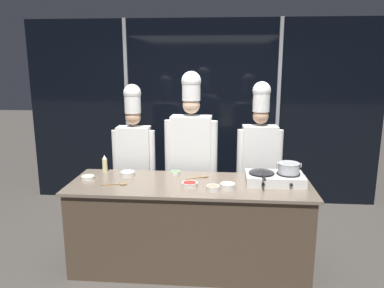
{
  "coord_description": "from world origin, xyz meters",
  "views": [
    {
      "loc": [
        0.32,
        -3.57,
        2.11
      ],
      "look_at": [
        0.0,
        0.25,
        1.25
      ],
      "focal_mm": 35.0,
      "sensor_mm": 36.0,
      "label": 1
    }
  ],
  "objects_px": {
    "prep_bowl_garlic": "(228,186)",
    "chef_line": "(259,150)",
    "chef_head": "(134,150)",
    "stock_pot": "(289,168)",
    "prep_bowl_scallions": "(175,173)",
    "chef_sous": "(191,145)",
    "frying_pan": "(262,171)",
    "prep_bowl_bean_sprouts": "(128,173)",
    "prep_bowl_bell_pepper": "(190,184)",
    "prep_bowl_mushrooms": "(213,188)",
    "prep_bowl_chicken": "(88,177)",
    "serving_spoon_slotted": "(202,177)",
    "squeeze_bottle_oil": "(105,164)",
    "serving_spoon_solid": "(120,184)",
    "portable_stove": "(275,178)"
  },
  "relations": [
    {
      "from": "frying_pan",
      "to": "prep_bowl_chicken",
      "type": "relative_size",
      "value": 3.27
    },
    {
      "from": "prep_bowl_bean_sprouts",
      "to": "prep_bowl_garlic",
      "type": "bearing_deg",
      "value": -16.77
    },
    {
      "from": "squeeze_bottle_oil",
      "to": "portable_stove",
      "type": "bearing_deg",
      "value": -7.8
    },
    {
      "from": "frying_pan",
      "to": "prep_bowl_bean_sprouts",
      "type": "distance_m",
      "value": 1.41
    },
    {
      "from": "prep_bowl_garlic",
      "to": "frying_pan",
      "type": "bearing_deg",
      "value": 30.98
    },
    {
      "from": "chef_head",
      "to": "prep_bowl_mushrooms",
      "type": "bearing_deg",
      "value": 136.92
    },
    {
      "from": "prep_bowl_bell_pepper",
      "to": "prep_bowl_chicken",
      "type": "distance_m",
      "value": 1.09
    },
    {
      "from": "serving_spoon_slotted",
      "to": "prep_bowl_scallions",
      "type": "bearing_deg",
      "value": 165.47
    },
    {
      "from": "prep_bowl_scallions",
      "to": "squeeze_bottle_oil",
      "type": "bearing_deg",
      "value": 176.28
    },
    {
      "from": "prep_bowl_mushrooms",
      "to": "prep_bowl_chicken",
      "type": "distance_m",
      "value": 1.34
    },
    {
      "from": "portable_stove",
      "to": "chef_line",
      "type": "relative_size",
      "value": 0.31
    },
    {
      "from": "prep_bowl_mushrooms",
      "to": "chef_head",
      "type": "distance_m",
      "value": 1.29
    },
    {
      "from": "stock_pot",
      "to": "squeeze_bottle_oil",
      "type": "bearing_deg",
      "value": 172.73
    },
    {
      "from": "chef_head",
      "to": "frying_pan",
      "type": "bearing_deg",
      "value": 156.28
    },
    {
      "from": "prep_bowl_bean_sprouts",
      "to": "chef_sous",
      "type": "distance_m",
      "value": 0.82
    },
    {
      "from": "chef_line",
      "to": "prep_bowl_bean_sprouts",
      "type": "bearing_deg",
      "value": 16.83
    },
    {
      "from": "serving_spoon_solid",
      "to": "chef_sous",
      "type": "bearing_deg",
      "value": 49.1
    },
    {
      "from": "portable_stove",
      "to": "serving_spoon_slotted",
      "type": "bearing_deg",
      "value": 170.57
    },
    {
      "from": "serving_spoon_slotted",
      "to": "chef_sous",
      "type": "height_order",
      "value": "chef_sous"
    },
    {
      "from": "frying_pan",
      "to": "prep_bowl_scallions",
      "type": "height_order",
      "value": "frying_pan"
    },
    {
      "from": "stock_pot",
      "to": "prep_bowl_mushrooms",
      "type": "relative_size",
      "value": 1.87
    },
    {
      "from": "stock_pot",
      "to": "prep_bowl_bell_pepper",
      "type": "distance_m",
      "value": 1.0
    },
    {
      "from": "prep_bowl_mushrooms",
      "to": "prep_bowl_chicken",
      "type": "relative_size",
      "value": 0.94
    },
    {
      "from": "prep_bowl_mushrooms",
      "to": "chef_line",
      "type": "relative_size",
      "value": 0.07
    },
    {
      "from": "prep_bowl_garlic",
      "to": "prep_bowl_mushrooms",
      "type": "bearing_deg",
      "value": -155.97
    },
    {
      "from": "prep_bowl_mushrooms",
      "to": "chef_line",
      "type": "xyz_separation_m",
      "value": [
        0.51,
        0.9,
        0.17
      ]
    },
    {
      "from": "serving_spoon_solid",
      "to": "prep_bowl_mushrooms",
      "type": "bearing_deg",
      "value": -5.46
    },
    {
      "from": "prep_bowl_chicken",
      "to": "serving_spoon_slotted",
      "type": "xyz_separation_m",
      "value": [
        1.18,
        0.15,
        -0.01
      ]
    },
    {
      "from": "prep_bowl_scallions",
      "to": "chef_sous",
      "type": "distance_m",
      "value": 0.46
    },
    {
      "from": "stock_pot",
      "to": "chef_line",
      "type": "xyz_separation_m",
      "value": [
        -0.23,
        0.63,
        0.03
      ]
    },
    {
      "from": "stock_pot",
      "to": "prep_bowl_chicken",
      "type": "relative_size",
      "value": 1.77
    },
    {
      "from": "frying_pan",
      "to": "serving_spoon_slotted",
      "type": "distance_m",
      "value": 0.63
    },
    {
      "from": "prep_bowl_mushrooms",
      "to": "chef_sous",
      "type": "distance_m",
      "value": 0.91
    },
    {
      "from": "prep_bowl_mushrooms",
      "to": "chef_sous",
      "type": "bearing_deg",
      "value": 108.55
    },
    {
      "from": "prep_bowl_garlic",
      "to": "chef_line",
      "type": "bearing_deg",
      "value": 66.03
    },
    {
      "from": "prep_bowl_bean_sprouts",
      "to": "chef_sous",
      "type": "height_order",
      "value": "chef_sous"
    },
    {
      "from": "portable_stove",
      "to": "prep_bowl_mushrooms",
      "type": "bearing_deg",
      "value": -156.04
    },
    {
      "from": "prep_bowl_bean_sprouts",
      "to": "prep_bowl_scallions",
      "type": "relative_size",
      "value": 1.52
    },
    {
      "from": "prep_bowl_mushrooms",
      "to": "chef_sous",
      "type": "relative_size",
      "value": 0.06
    },
    {
      "from": "prep_bowl_chicken",
      "to": "chef_head",
      "type": "distance_m",
      "value": 0.72
    },
    {
      "from": "stock_pot",
      "to": "portable_stove",
      "type": "bearing_deg",
      "value": -179.9
    },
    {
      "from": "stock_pot",
      "to": "prep_bowl_garlic",
      "type": "height_order",
      "value": "stock_pot"
    },
    {
      "from": "stock_pot",
      "to": "prep_bowl_scallions",
      "type": "bearing_deg",
      "value": 170.33
    },
    {
      "from": "squeeze_bottle_oil",
      "to": "chef_line",
      "type": "height_order",
      "value": "chef_line"
    },
    {
      "from": "serving_spoon_solid",
      "to": "prep_bowl_scallions",
      "type": "bearing_deg",
      "value": 36.75
    },
    {
      "from": "squeeze_bottle_oil",
      "to": "chef_sous",
      "type": "distance_m",
      "value": 1.0
    },
    {
      "from": "prep_bowl_bell_pepper",
      "to": "stock_pot",
      "type": "bearing_deg",
      "value": 10.66
    },
    {
      "from": "prep_bowl_garlic",
      "to": "chef_sous",
      "type": "relative_size",
      "value": 0.07
    },
    {
      "from": "chef_head",
      "to": "stock_pot",
      "type": "bearing_deg",
      "value": 159.63
    },
    {
      "from": "squeeze_bottle_oil",
      "to": "serving_spoon_solid",
      "type": "distance_m",
      "value": 0.52
    }
  ]
}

